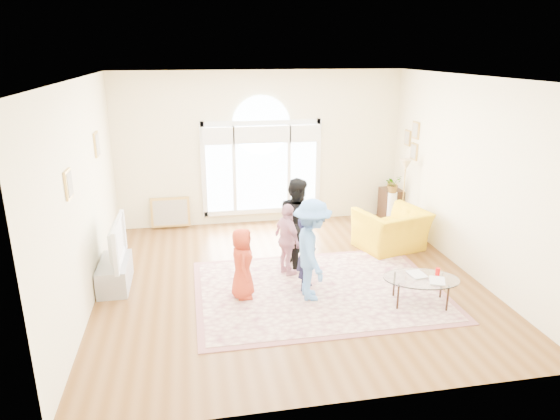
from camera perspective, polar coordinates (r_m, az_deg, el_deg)
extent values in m
plane|color=#5B3614|center=(8.21, 1.07, -8.02)|extent=(6.00, 6.00, 0.00)
plane|color=beige|center=(10.53, -2.15, 7.00)|extent=(6.00, 0.00, 6.00)
plane|color=beige|center=(4.90, 8.22, -6.20)|extent=(6.00, 0.00, 6.00)
plane|color=beige|center=(7.65, -21.47, 1.57)|extent=(0.00, 6.00, 6.00)
plane|color=beige|center=(8.74, 20.84, 3.57)|extent=(0.00, 6.00, 6.00)
plane|color=white|center=(7.39, 1.22, 14.89)|extent=(6.00, 6.00, 0.00)
cube|color=white|center=(10.82, -2.04, -0.07)|extent=(2.50, 0.08, 0.10)
cube|color=white|center=(10.40, -2.16, 9.94)|extent=(2.50, 0.08, 0.10)
cube|color=white|center=(10.47, -8.74, 4.51)|extent=(0.10, 0.08, 2.00)
cube|color=white|center=(10.81, 4.34, 5.09)|extent=(0.10, 0.08, 2.00)
cube|color=#C6E2FF|center=(10.48, -6.96, 4.60)|extent=(0.55, 0.02, 1.80)
cube|color=#C6E2FF|center=(10.73, 2.65, 5.03)|extent=(0.55, 0.02, 1.80)
cube|color=#C6E2FF|center=(10.57, -2.10, 4.83)|extent=(1.10, 0.02, 1.80)
cylinder|color=#C6E2FF|center=(10.40, -2.15, 9.67)|extent=(1.20, 0.02, 1.20)
cube|color=white|center=(10.49, -5.26, 4.67)|extent=(0.07, 0.04, 1.80)
cube|color=white|center=(10.66, 1.03, 4.95)|extent=(0.07, 0.04, 1.80)
cube|color=white|center=(10.26, -7.08, 8.42)|extent=(0.65, 0.12, 0.35)
cube|color=white|center=(10.35, -2.08, 8.62)|extent=(1.20, 0.12, 0.35)
cube|color=white|center=(10.52, 2.81, 8.76)|extent=(0.65, 0.12, 0.35)
cube|color=tan|center=(8.78, -20.23, 7.06)|extent=(0.03, 0.34, 0.40)
cube|color=#ADA38E|center=(8.78, -20.11, 7.07)|extent=(0.01, 0.28, 0.34)
cube|color=tan|center=(6.69, -23.03, 2.73)|extent=(0.03, 0.30, 0.36)
cube|color=#ADA38E|center=(6.69, -22.88, 2.74)|extent=(0.01, 0.24, 0.30)
cube|color=tan|center=(10.41, 15.27, 8.79)|extent=(0.03, 0.28, 0.34)
cube|color=#ADA38E|center=(10.41, 15.18, 8.79)|extent=(0.01, 0.22, 0.28)
cube|color=tan|center=(10.49, 15.08, 6.47)|extent=(0.03, 0.28, 0.34)
cube|color=#ADA38E|center=(10.48, 14.99, 6.47)|extent=(0.01, 0.22, 0.28)
cube|color=tan|center=(10.76, 14.38, 8.00)|extent=(0.03, 0.26, 0.32)
cube|color=#ADA38E|center=(10.75, 14.30, 8.00)|extent=(0.01, 0.20, 0.26)
cube|color=beige|center=(7.90, 4.43, -9.08)|extent=(3.60, 2.60, 0.02)
cube|color=#905857|center=(7.90, 4.43, -9.11)|extent=(3.80, 2.80, 0.01)
cube|color=#92949A|center=(8.35, -18.34, -6.94)|extent=(0.45, 1.00, 0.42)
imported|color=black|center=(8.14, -18.71, -3.46)|extent=(0.15, 1.16, 0.67)
cube|color=#5790D4|center=(8.13, -18.08, -3.42)|extent=(0.02, 0.95, 0.54)
ellipsoid|color=silver|center=(7.59, 15.84, -7.57)|extent=(1.24, 0.96, 0.02)
cylinder|color=black|center=(7.93, 17.93, -8.31)|extent=(0.03, 0.03, 0.40)
cylinder|color=black|center=(7.80, 12.91, -8.34)|extent=(0.03, 0.03, 0.40)
cylinder|color=black|center=(7.59, 18.60, -9.63)|extent=(0.03, 0.03, 0.40)
cylinder|color=black|center=(7.45, 13.33, -9.68)|extent=(0.03, 0.03, 0.40)
imported|color=#B2A58C|center=(7.60, 14.68, -7.25)|extent=(0.24, 0.31, 0.03)
imported|color=#B2A58C|center=(7.54, 16.72, -7.68)|extent=(0.32, 0.35, 0.02)
cylinder|color=red|center=(7.71, 17.57, -6.77)|extent=(0.07, 0.07, 0.12)
imported|color=yellow|center=(9.53, 12.61, -2.22)|extent=(1.40, 1.30, 0.76)
cube|color=black|center=(11.17, 12.50, 0.62)|extent=(0.40, 0.50, 0.70)
cylinder|color=black|center=(10.65, 13.62, -2.26)|extent=(0.20, 0.20, 0.02)
cylinder|color=#A68034|center=(10.44, 13.88, 1.17)|extent=(0.02, 0.02, 1.35)
cone|color=#CCB284|center=(10.26, 14.18, 5.05)|extent=(0.31, 0.31, 0.22)
cylinder|color=white|center=(10.92, 12.62, 0.21)|extent=(0.20, 0.20, 0.70)
imported|color=#33722D|center=(10.77, 12.81, 2.92)|extent=(0.41, 0.39, 0.37)
cube|color=tan|center=(10.76, -12.29, -2.01)|extent=(0.80, 0.14, 0.62)
imported|color=#B6361D|center=(7.45, -4.33, -6.09)|extent=(0.38, 0.55, 1.09)
imported|color=#151638|center=(7.68, 3.04, -4.96)|extent=(0.42, 0.50, 1.17)
imported|color=black|center=(8.51, 2.02, -1.34)|extent=(0.72, 0.85, 1.53)
imported|color=pink|center=(8.15, 0.86, -3.42)|extent=(0.51, 0.77, 1.21)
imported|color=#5287D7|center=(7.34, 3.68, -4.57)|extent=(0.62, 1.02, 1.53)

